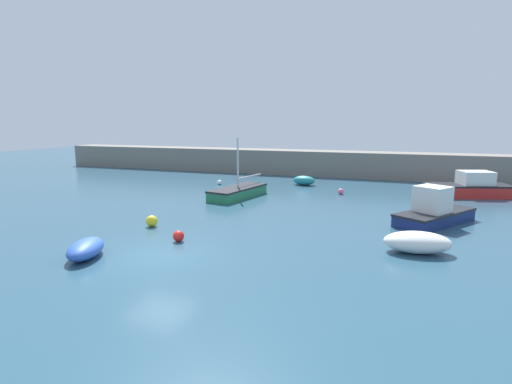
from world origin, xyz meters
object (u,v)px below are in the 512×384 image
Objects in this scene: fishing_dinghy_green at (86,249)px; mooring_buoy_pink at (341,191)px; motorboat_with_cabin at (434,212)px; mooring_buoy_yellow at (152,221)px; sailboat_short_mast at (238,192)px; mooring_buoy_white at (219,182)px; dinghy_near_pier at (304,180)px; mooring_buoy_red at (179,236)px; motorboat_grey_hull at (470,187)px; rowboat_blue_near at (417,242)px.

mooring_buoy_pink is at bearing 135.71° from fishing_dinghy_green.
motorboat_with_cabin is 14.83m from mooring_buoy_yellow.
sailboat_short_mast is 14.78× the size of mooring_buoy_white.
mooring_buoy_white is 14.21m from mooring_buoy_yellow.
dinghy_near_pier is at bearing 75.55° from mooring_buoy_yellow.
mooring_buoy_red is at bearing -34.08° from mooring_buoy_yellow.
mooring_buoy_pink is (-5.93, 7.23, -0.45)m from motorboat_with_cabin.
mooring_buoy_red is (-11.03, -7.46, -0.41)m from motorboat_with_cabin.
mooring_buoy_yellow reaches higher than mooring_buoy_pink.
motorboat_grey_hull is 22.03m from mooring_buoy_red.
motorboat_grey_hull reaches higher than dinghy_near_pier.
mooring_buoy_yellow is (-12.76, -0.23, -0.15)m from rowboat_blue_near.
dinghy_near_pier is 3.41× the size of mooring_buoy_yellow.
fishing_dinghy_green reaches higher than mooring_buoy_white.
motorboat_grey_hull is 2.38× the size of fishing_dinghy_green.
motorboat_with_cabin is 5.50m from rowboat_blue_near.
mooring_buoy_white is at bearing -131.64° from sailboat_short_mast.
rowboat_blue_near is at bearing -56.56° from dinghy_near_pier.
sailboat_short_mast reaches higher than mooring_buoy_yellow.
sailboat_short_mast is (-11.72, 8.82, -0.05)m from rowboat_blue_near.
fishing_dinghy_green reaches higher than mooring_buoy_red.
dinghy_near_pier is at bearing 148.09° from fishing_dinghy_green.
motorboat_with_cabin is at bearing -26.73° from mooring_buoy_white.
motorboat_with_cabin reaches higher than fishing_dinghy_green.
fishing_dinghy_green is (-12.42, -5.20, -0.09)m from rowboat_blue_near.
rowboat_blue_near is 1.44× the size of dinghy_near_pier.
motorboat_grey_hull is 19.50m from mooring_buoy_white.
rowboat_blue_near is 20.70m from mooring_buoy_white.
mooring_buoy_red is at bearing 2.07° from rowboat_blue_near.
motorboat_with_cabin is at bearing 22.40° from mooring_buoy_yellow.
mooring_buoy_white is at bearing -156.82° from dinghy_near_pier.
dinghy_near_pier is at bearing -71.10° from rowboat_blue_near.
mooring_buoy_red is at bearing -70.99° from mooring_buoy_white.
fishing_dinghy_green is at bearing 32.51° from motorboat_grey_hull.
motorboat_grey_hull is 15.75× the size of mooring_buoy_white.
dinghy_near_pier is 3.94× the size of mooring_buoy_red.
mooring_buoy_red is at bearing -89.59° from dinghy_near_pier.
mooring_buoy_white is at bearing -50.85° from rowboat_blue_near.
sailboat_short_mast reaches higher than motorboat_with_cabin.
dinghy_near_pier reaches higher than fishing_dinghy_green.
mooring_buoy_white is 16.66m from mooring_buoy_red.
rowboat_blue_near reaches higher than fishing_dinghy_green.
dinghy_near_pier is at bearing 18.02° from mooring_buoy_white.
mooring_buoy_white is 0.68× the size of mooring_buoy_yellow.
motorboat_grey_hull reaches higher than rowboat_blue_near.
fishing_dinghy_green reaches higher than mooring_buoy_yellow.
mooring_buoy_red is 0.87× the size of mooring_buoy_yellow.
mooring_buoy_red is at bearing 121.87° from fishing_dinghy_green.
motorboat_with_cabin is 9.36m from mooring_buoy_pink.
mooring_buoy_white is at bearing 167.64° from fishing_dinghy_green.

